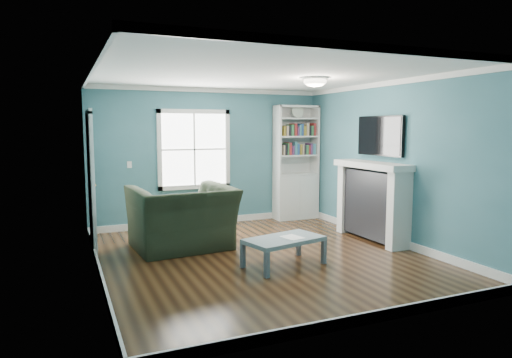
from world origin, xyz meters
name	(u,v)px	position (x,y,z in m)	size (l,w,h in m)	color
floor	(262,257)	(0.00, 0.00, 0.00)	(5.00, 5.00, 0.00)	black
room_walls	(262,147)	(0.00, 0.00, 1.58)	(5.00, 5.00, 5.00)	#336570
trim	(262,172)	(0.00, 0.00, 1.24)	(4.50, 5.00, 2.60)	white
window	(194,149)	(-0.30, 2.49, 1.45)	(1.40, 0.06, 1.50)	white
bookshelf	(296,174)	(1.77, 2.30, 0.92)	(0.90, 0.35, 2.31)	silver
fireplace	(372,202)	(2.08, 0.20, 0.64)	(0.44, 1.58, 1.30)	black
tv	(380,136)	(2.20, 0.20, 1.72)	(0.06, 1.10, 0.65)	black
door	(91,180)	(-2.22, 1.40, 1.07)	(0.12, 0.98, 2.17)	silver
ceiling_fixture	(315,81)	(0.90, 0.10, 2.55)	(0.38, 0.38, 0.15)	white
light_switch	(129,165)	(-1.50, 2.48, 1.20)	(0.08, 0.01, 0.12)	white
recliner	(182,207)	(-0.95, 0.89, 0.65)	(1.48, 0.96, 1.29)	black
coffee_table	(284,241)	(0.10, -0.51, 0.33)	(1.16, 0.81, 0.38)	#515862
paper_sheet	(292,237)	(0.21, -0.53, 0.39)	(0.23, 0.29, 0.00)	white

